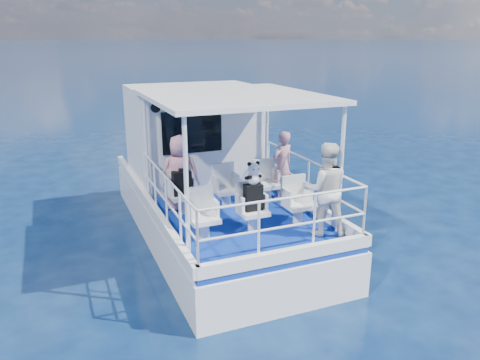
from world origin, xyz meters
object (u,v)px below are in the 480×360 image
at_px(passenger_stbd_aft, 325,189).
at_px(panda, 253,173).
at_px(passenger_port_fwd, 180,173).
at_px(backpack_center, 253,197).

distance_m(passenger_stbd_aft, panda, 1.24).
distance_m(passenger_port_fwd, passenger_stbd_aft, 2.83).
bearing_deg(backpack_center, passenger_port_fwd, 121.37).
height_order(passenger_stbd_aft, backpack_center, passenger_stbd_aft).
height_order(backpack_center, panda, panda).
xyz_separation_m(passenger_stbd_aft, panda, (-1.07, 0.59, 0.24)).
xyz_separation_m(backpack_center, panda, (0.00, 0.01, 0.43)).
distance_m(passenger_port_fwd, backpack_center, 1.71).
bearing_deg(passenger_port_fwd, passenger_stbd_aft, 156.25).
relative_size(passenger_stbd_aft, panda, 4.02).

